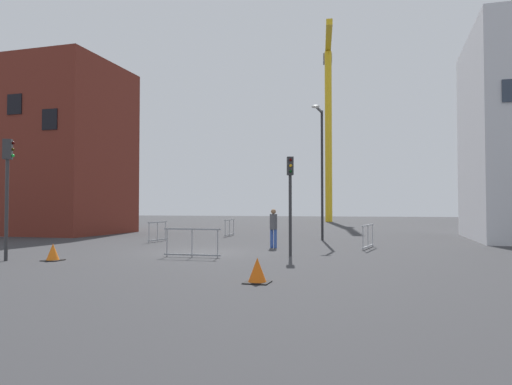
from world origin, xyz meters
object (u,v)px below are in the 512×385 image
object	(u,v)px
construction_crane	(328,107)
traffic_light_corner	(290,189)
pedestrian_walking	(273,225)
traffic_cone_on_verge	(257,271)
traffic_light_near	(7,179)
traffic_cone_striped	(53,253)
streetlamp_tall	(321,163)

from	to	relation	value
construction_crane	traffic_light_corner	size ratio (longest dim) A/B	6.09
construction_crane	pedestrian_walking	bearing A→B (deg)	-86.46
pedestrian_walking	traffic_cone_on_verge	size ratio (longest dim) A/B	2.86
traffic_cone_on_verge	traffic_light_corner	bearing A→B (deg)	94.69
traffic_light_near	traffic_cone_striped	xyz separation A→B (m)	(1.52, 0.49, -2.55)
pedestrian_walking	traffic_cone_on_verge	distance (m)	10.03
construction_crane	traffic_cone_on_verge	size ratio (longest dim) A/B	37.19
streetlamp_tall	traffic_light_near	distance (m)	15.92
traffic_light_corner	traffic_light_near	bearing A→B (deg)	-154.62
traffic_cone_striped	traffic_cone_on_verge	bearing A→B (deg)	-18.21
streetlamp_tall	traffic_cone_striped	distance (m)	15.17
traffic_light_corner	traffic_light_near	distance (m)	10.12
construction_crane	traffic_light_near	size ratio (longest dim) A/B	5.45
pedestrian_walking	traffic_cone_striped	distance (m)	9.43
streetlamp_tall	pedestrian_walking	bearing A→B (deg)	-105.06
traffic_light_corner	traffic_cone_striped	bearing A→B (deg)	-153.20
traffic_light_near	traffic_cone_on_verge	distance (m)	10.24
traffic_light_near	traffic_light_corner	bearing A→B (deg)	25.38
streetlamp_tall	traffic_cone_on_verge	xyz separation A→B (m)	(0.56, -15.16, -4.07)
streetlamp_tall	traffic_light_corner	bearing A→B (deg)	-89.82
traffic_light_corner	pedestrian_walking	xyz separation A→B (m)	(-1.47, 3.27, -1.52)
pedestrian_walking	traffic_cone_striped	bearing A→B (deg)	-130.79
traffic_light_corner	traffic_light_near	size ratio (longest dim) A/B	0.90
construction_crane	traffic_cone_on_verge	bearing A→B (deg)	-84.85
construction_crane	traffic_light_near	xyz separation A→B (m)	(-5.21, -47.33, -12.05)
pedestrian_walking	traffic_cone_on_verge	bearing A→B (deg)	-78.44
streetlamp_tall	traffic_cone_on_verge	world-z (taller)	streetlamp_tall
streetlamp_tall	traffic_light_near	world-z (taller)	streetlamp_tall
streetlamp_tall	traffic_light_near	size ratio (longest dim) A/B	1.74
traffic_light_corner	pedestrian_walking	size ratio (longest dim) A/B	2.13
traffic_light_near	pedestrian_walking	size ratio (longest dim) A/B	2.38
traffic_light_corner	pedestrian_walking	world-z (taller)	traffic_light_corner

